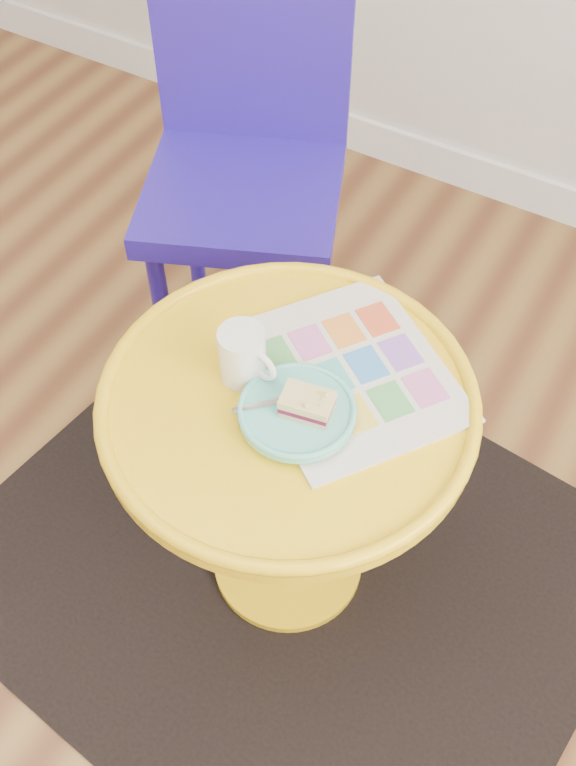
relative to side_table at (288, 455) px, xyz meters
The scene contains 8 objects.
rug 0.42m from the side_table, ahead, with size 1.30×1.10×0.01m, color black.
side_table is the anchor object (origin of this frame).
chair 0.74m from the side_table, 127.21° to the left, with size 0.56×0.56×0.96m.
newspaper 0.20m from the side_table, 57.37° to the left, with size 0.36×0.30×0.01m, color silver.
mug 0.24m from the side_table, behind, with size 0.11×0.08×0.10m.
plate 0.19m from the side_table, 41.45° to the right, with size 0.19×0.19×0.02m.
cake_slice 0.22m from the side_table, 26.97° to the right, with size 0.09×0.07×0.04m.
fork 0.20m from the side_table, 84.16° to the right, with size 0.11×0.11×0.00m.
Camera 1 is at (1.04, -0.13, 1.70)m, focal length 40.00 mm.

